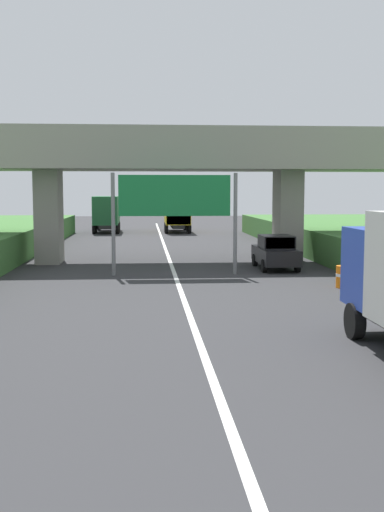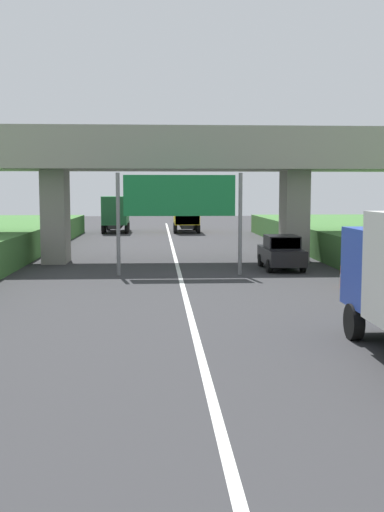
% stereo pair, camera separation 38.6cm
% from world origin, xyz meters
% --- Properties ---
extents(lane_centre_stripe, '(0.20, 97.04, 0.01)m').
position_xyz_m(lane_centre_stripe, '(0.00, 28.52, 0.00)').
color(lane_centre_stripe, white).
rests_on(lane_centre_stripe, ground).
extents(overpass_bridge, '(40.00, 4.80, 7.27)m').
position_xyz_m(overpass_bridge, '(0.00, 35.65, 5.42)').
color(overpass_bridge, gray).
rests_on(overpass_bridge, ground).
extents(overhead_highway_sign, '(5.88, 0.18, 4.77)m').
position_xyz_m(overhead_highway_sign, '(0.00, 30.24, 3.45)').
color(overhead_highway_sign, slate).
rests_on(overhead_highway_sign, ground).
extents(speed_limit_sign, '(0.60, 0.08, 2.23)m').
position_xyz_m(speed_limit_sign, '(7.40, 24.05, 1.48)').
color(speed_limit_sign, slate).
rests_on(speed_limit_sign, ground).
extents(truck_yellow, '(2.44, 7.30, 3.44)m').
position_xyz_m(truck_yellow, '(1.68, 61.03, 1.93)').
color(truck_yellow, black).
rests_on(truck_yellow, ground).
extents(truck_green, '(2.44, 7.30, 3.44)m').
position_xyz_m(truck_green, '(-5.00, 61.14, 1.93)').
color(truck_green, black).
rests_on(truck_green, ground).
extents(car_black, '(1.86, 4.10, 1.72)m').
position_xyz_m(car_black, '(5.17, 32.00, 0.86)').
color(car_black, black).
rests_on(car_black, ground).
extents(construction_barrel_4, '(0.57, 0.57, 0.90)m').
position_xyz_m(construction_barrel_4, '(6.63, 25.82, 0.46)').
color(construction_barrel_4, orange).
rests_on(construction_barrel_4, ground).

